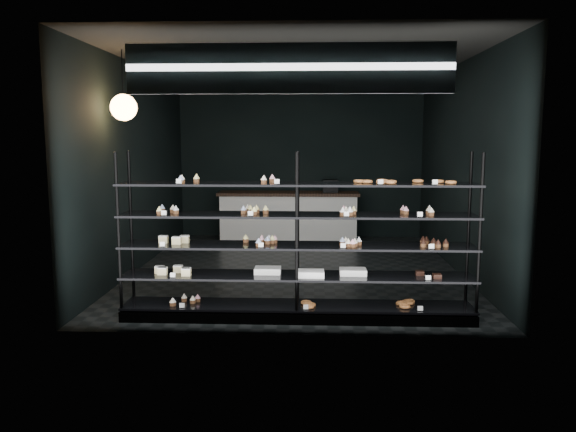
{
  "coord_description": "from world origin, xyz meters",
  "views": [
    {
      "loc": [
        0.23,
        -8.69,
        2.06
      ],
      "look_at": [
        -0.05,
        -1.9,
        1.11
      ],
      "focal_mm": 35.0,
      "sensor_mm": 36.0,
      "label": 1
    }
  ],
  "objects": [
    {
      "name": "pendant_lamp",
      "position": [
        -2.2,
        -1.42,
        2.45
      ],
      "size": [
        0.34,
        0.34,
        0.9
      ],
      "color": "black",
      "rests_on": "room"
    },
    {
      "name": "signage",
      "position": [
        0.0,
        -2.93,
        2.75
      ],
      "size": [
        3.3,
        0.05,
        0.5
      ],
      "color": "#0C143C",
      "rests_on": "room"
    },
    {
      "name": "display_shelf",
      "position": [
        0.06,
        -2.45,
        0.63
      ],
      "size": [
        4.0,
        0.5,
        1.91
      ],
      "color": "black",
      "rests_on": "room"
    },
    {
      "name": "room",
      "position": [
        0.0,
        0.0,
        1.6
      ],
      "size": [
        5.01,
        6.01,
        3.2
      ],
      "color": "black",
      "rests_on": "ground"
    },
    {
      "name": "service_counter",
      "position": [
        -0.22,
        2.5,
        0.5
      ],
      "size": [
        2.81,
        0.65,
        1.23
      ],
      "color": "silver",
      "rests_on": "room"
    }
  ]
}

